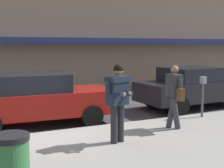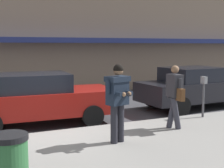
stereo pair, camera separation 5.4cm
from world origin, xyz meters
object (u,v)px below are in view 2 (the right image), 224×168
(man_texting_on_phone, at_px, (118,95))
(pedestrian_with_bag, at_px, (175,93))
(parked_sedan_far, at_px, (195,87))
(trash_bin, at_px, (10,168))
(parking_meter, at_px, (204,91))
(parked_sedan_mid, at_px, (38,98))

(man_texting_on_phone, bearing_deg, pedestrian_with_bag, 13.67)
(parked_sedan_far, distance_m, pedestrian_with_bag, 3.87)
(man_texting_on_phone, bearing_deg, trash_bin, -144.74)
(pedestrian_with_bag, relative_size, parking_meter, 1.34)
(man_texting_on_phone, distance_m, pedestrian_with_bag, 1.96)
(man_texting_on_phone, relative_size, pedestrian_with_bag, 1.06)
(man_texting_on_phone, height_order, parking_meter, man_texting_on_phone)
(parking_meter, distance_m, trash_bin, 6.81)
(parked_sedan_mid, height_order, parking_meter, parked_sedan_mid)
(parked_sedan_far, bearing_deg, pedestrian_with_bag, -137.12)
(parked_sedan_mid, distance_m, parked_sedan_far, 5.95)
(parked_sedan_far, xyz_separation_m, trash_bin, (-7.29, -4.90, -0.16))
(parked_sedan_mid, xyz_separation_m, parking_meter, (4.74, -1.76, 0.18))
(parked_sedan_mid, distance_m, man_texting_on_phone, 3.24)
(parked_sedan_mid, height_order, pedestrian_with_bag, pedestrian_with_bag)
(pedestrian_with_bag, bearing_deg, parked_sedan_far, 42.88)
(parked_sedan_far, xyz_separation_m, pedestrian_with_bag, (-2.82, -2.62, 0.32))
(man_texting_on_phone, bearing_deg, parking_meter, 19.00)
(man_texting_on_phone, bearing_deg, parked_sedan_far, 33.15)
(trash_bin, bearing_deg, parking_meter, 26.43)
(man_texting_on_phone, xyz_separation_m, parking_meter, (3.52, 1.21, -0.28))
(parked_sedan_mid, bearing_deg, parking_meter, -20.34)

